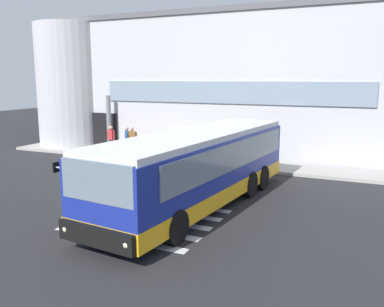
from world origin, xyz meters
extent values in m
cube|color=#232326|center=(0.00, 0.00, -0.01)|extent=(80.00, 90.00, 0.02)
cube|color=silver|center=(2.00, -6.00, 0.00)|extent=(4.40, 0.36, 0.01)
cube|color=silver|center=(2.00, -5.10, 0.00)|extent=(4.40, 0.36, 0.01)
cube|color=silver|center=(2.00, -4.20, 0.00)|extent=(4.40, 0.36, 0.01)
cube|color=silver|center=(2.00, -3.30, 0.00)|extent=(4.40, 0.36, 0.01)
cube|color=silver|center=(2.00, -2.40, 0.00)|extent=(4.40, 0.36, 0.01)
cube|color=#B7B7BC|center=(0.00, 12.00, 4.02)|extent=(21.18, 12.00, 8.04)
cube|color=#56565B|center=(0.00, 12.00, 8.19)|extent=(21.38, 12.20, 0.30)
cylinder|color=#B7B7BC|center=(-10.09, 6.50, 4.02)|extent=(4.40, 4.40, 8.04)
cube|color=black|center=(-7.09, 5.95, 1.20)|extent=(1.80, 0.16, 2.40)
cube|color=gray|center=(1.00, 5.96, 3.80)|extent=(15.18, 0.10, 1.20)
cube|color=#9E9B93|center=(0.00, 4.80, 0.07)|extent=(25.18, 2.00, 0.15)
cylinder|color=slate|center=(-6.37, 5.40, 1.84)|extent=(0.28, 0.28, 3.39)
cube|color=navy|center=(2.88, -2.16, 1.42)|extent=(3.65, 10.57, 2.15)
cube|color=#F2AD19|center=(2.88, -2.16, 0.62)|extent=(3.69, 10.62, 0.55)
cube|color=silver|center=(2.88, -2.16, 2.60)|extent=(3.53, 10.36, 0.20)
cube|color=slate|center=(2.33, -7.26, 2.02)|extent=(2.35, 0.37, 1.05)
cube|color=slate|center=(4.20, -2.00, 1.92)|extent=(1.02, 9.11, 0.95)
cube|color=slate|center=(1.63, -1.72, 1.92)|extent=(1.02, 9.11, 0.95)
cube|color=black|center=(2.33, -7.26, 2.38)|extent=(2.15, 0.33, 0.28)
cube|color=black|center=(2.32, -7.38, 0.63)|extent=(2.46, 0.46, 0.52)
sphere|color=beige|center=(3.33, -7.53, 0.65)|extent=(0.18, 0.18, 0.18)
sphere|color=beige|center=(1.30, -7.31, 0.65)|extent=(0.18, 0.18, 0.18)
cylinder|color=#B7B7BF|center=(0.87, -6.90, 2.17)|extent=(0.40, 0.09, 0.05)
cube|color=black|center=(0.67, -6.87, 2.17)|extent=(0.06, 0.20, 0.28)
cylinder|color=black|center=(3.69, -5.64, 0.50)|extent=(0.41, 1.03, 1.00)
cylinder|color=black|center=(1.35, -5.39, 0.50)|extent=(0.41, 1.03, 1.00)
cylinder|color=black|center=(4.26, -0.31, 0.50)|extent=(0.41, 1.03, 1.00)
cylinder|color=black|center=(1.93, -0.06, 0.50)|extent=(0.41, 1.03, 1.00)
cylinder|color=black|center=(4.40, 0.98, 0.50)|extent=(0.41, 1.03, 1.00)
cylinder|color=black|center=(2.07, 1.23, 0.50)|extent=(0.41, 1.03, 1.00)
cylinder|color=#4C4233|center=(-5.47, 4.42, 0.57)|extent=(0.15, 0.15, 0.85)
cylinder|color=#4C4233|center=(-5.67, 4.46, 0.57)|extent=(0.15, 0.15, 0.85)
cube|color=#B23333|center=(-5.57, 4.44, 1.29)|extent=(0.41, 0.28, 0.58)
sphere|color=tan|center=(-5.57, 4.44, 1.71)|extent=(0.23, 0.23, 0.23)
cylinder|color=#B23333|center=(-5.32, 4.40, 1.24)|extent=(0.09, 0.09, 0.55)
cylinder|color=#B23333|center=(-5.82, 4.48, 1.24)|extent=(0.09, 0.09, 0.55)
cylinder|color=#1E2338|center=(-4.44, 4.40, 0.57)|extent=(0.15, 0.15, 0.85)
cylinder|color=#1E2338|center=(-4.54, 4.57, 0.57)|extent=(0.15, 0.15, 0.85)
cube|color=#2659A5|center=(-4.49, 4.48, 1.29)|extent=(0.39, 0.44, 0.58)
sphere|color=tan|center=(-4.49, 4.48, 1.71)|extent=(0.23, 0.23, 0.23)
cylinder|color=#2659A5|center=(-4.36, 4.27, 1.24)|extent=(0.09, 0.09, 0.55)
cylinder|color=#2659A5|center=(-4.63, 4.69, 1.24)|extent=(0.09, 0.09, 0.55)
cylinder|color=#1E2338|center=(-4.09, 4.57, 0.57)|extent=(0.15, 0.15, 0.85)
cylinder|color=#1E2338|center=(-4.25, 4.45, 0.57)|extent=(0.15, 0.15, 0.85)
cube|color=#996633|center=(-4.17, 4.51, 1.29)|extent=(0.43, 0.41, 0.58)
sphere|color=tan|center=(-4.17, 4.51, 1.71)|extent=(0.23, 0.23, 0.23)
cylinder|color=#996633|center=(-3.97, 4.67, 1.24)|extent=(0.09, 0.09, 0.55)
cylinder|color=#996633|center=(-4.36, 4.36, 1.24)|extent=(0.09, 0.09, 0.55)
cube|color=maroon|center=(-4.27, 4.65, 1.27)|extent=(0.35, 0.33, 0.44)
cylinder|color=yellow|center=(1.15, 3.60, 0.45)|extent=(0.18, 0.18, 0.90)
camera|label=1|loc=(8.50, -15.24, 4.57)|focal=38.05mm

